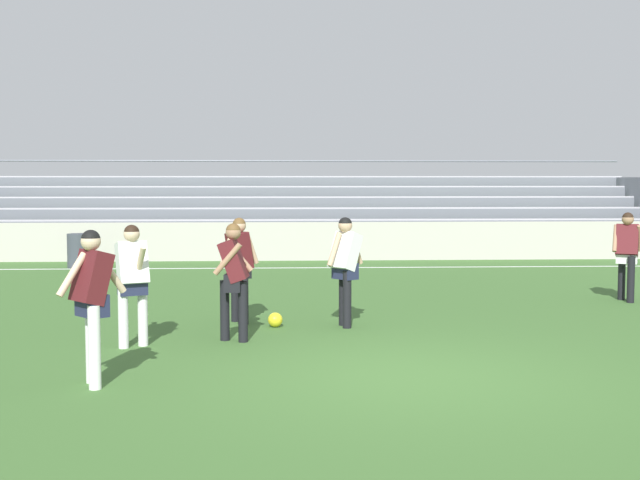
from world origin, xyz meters
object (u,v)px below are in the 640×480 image
Objects in this scene: soccer_ball at (275,320)px; bleacher_stand at (302,212)px; player_dark_challenging at (234,272)px; player_dark_trailing_run at (92,293)px; player_white_wide_right at (132,275)px; trash_bin at (78,251)px; player_white_pressing_high at (345,262)px; player_dark_on_ball at (239,261)px; player_dark_deep_cover at (627,249)px.

bleacher_stand is at bearing 86.68° from soccer_ball.
player_dark_trailing_run reaches higher than player_dark_challenging.
player_white_wide_right is 2.07m from player_dark_trailing_run.
player_dark_challenging is 1.46m from soccer_ball.
bleacher_stand reaches higher than trash_bin.
player_white_wide_right is 2.47m from soccer_ball.
player_white_pressing_high is at bearing -88.77° from bleacher_stand.
player_dark_trailing_run is at bearing -109.80° from player_dark_on_ball.
player_dark_trailing_run is (-1.37, -2.40, 0.05)m from player_dark_challenging.
bleacher_stand is 13.21m from player_white_pressing_high.
player_white_wide_right is (3.10, -10.00, 0.53)m from trash_bin.
trash_bin is 9.36m from player_dark_on_ball.
player_white_pressing_high is at bearing -156.15° from player_dark_deep_cover.
bleacher_stand reaches higher than player_white_pressing_high.
soccer_ball is (1.87, 1.38, -0.85)m from player_white_wide_right.
player_white_wide_right is at bearing -72.78° from trash_bin.
player_dark_trailing_run is at bearing -145.08° from player_dark_deep_cover.
trash_bin is at bearing -141.45° from bleacher_stand.
player_dark_on_ball is at bearing 53.37° from player_white_wide_right.
bleacher_stand is 13.43× the size of player_dark_deep_cover.
trash_bin is 0.53× the size of player_dark_deep_cover.
player_dark_trailing_run is (-1.38, -3.84, 0.04)m from player_dark_on_ball.
bleacher_stand reaches higher than soccer_ball.
player_dark_on_ball is (4.42, -8.23, 0.54)m from trash_bin.
player_white_pressing_high reaches higher than player_dark_on_ball.
bleacher_stand is 12.90× the size of player_dark_trailing_run.
player_dark_on_ball is 0.99× the size of player_white_pressing_high.
player_dark_on_ball reaches higher than player_dark_challenging.
player_dark_on_ball is at bearing -164.29° from player_dark_deep_cover.
bleacher_stand is 14.31m from player_dark_challenging.
player_dark_deep_cover is at bearing 20.15° from soccer_ball.
player_dark_challenging is at bearing -95.31° from bleacher_stand.
player_white_wide_right is at bearing 88.23° from player_dark_trailing_run.
trash_bin is 10.65m from player_dark_challenging.
trash_bin is 0.52× the size of player_dark_on_ball.
player_dark_deep_cover is (6.91, 3.38, -0.00)m from player_dark_challenging.
player_white_pressing_high is at bearing -0.75° from soccer_ball.
trash_bin is at bearing 118.22° from player_dark_on_ball.
player_dark_on_ball reaches higher than player_white_wide_right.
player_white_wide_right is (-1.31, -0.33, 0.00)m from player_dark_challenging.
player_dark_on_ball is 7.39× the size of soccer_ball.
bleacher_stand is 12.21m from player_dark_deep_cover.
player_dark_trailing_run reaches higher than player_white_pressing_high.
player_dark_challenging is 1.00× the size of player_dark_deep_cover.
player_dark_trailing_run is at bearing -99.20° from bleacher_stand.
player_dark_challenging is 7.35× the size of soccer_ball.
soccer_ball is (0.56, 1.05, -0.85)m from player_dark_challenging.
player_white_pressing_high is at bearing -14.16° from player_dark_on_ball.
bleacher_stand is 12.87m from player_dark_on_ball.
trash_bin is at bearing 119.95° from soccer_ball.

